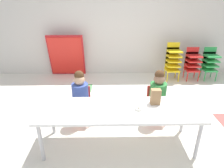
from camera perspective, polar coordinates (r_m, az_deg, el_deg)
The scene contains 13 objects.
ground_plane at distance 3.50m, azimuth 4.09°, elevation -10.75°, with size 6.62×4.73×0.02m.
back_wall at distance 5.28m, azimuth 2.25°, elevation 16.18°, with size 6.62×0.10×2.51m, color beige.
craft_table at distance 2.72m, azimuth 2.09°, elevation -7.88°, with size 2.16×0.68×0.60m.
seated_child_near_camera at distance 3.24m, azimuth -8.99°, elevation -2.44°, with size 0.34×0.34×0.92m.
seated_child_middle_seat at distance 3.30m, azimuth 12.87°, elevation -2.23°, with size 0.32×0.32×0.92m.
kid_chair_yellow_stack at distance 5.19m, azimuth 16.91°, elevation 6.67°, with size 0.32×0.30×0.92m.
kid_chair_red_stack at distance 5.38m, azimuth 21.88°, elevation 5.88°, with size 0.32×0.30×0.80m.
kid_chair_green_stack at distance 5.56m, azimuth 26.03°, elevation 5.72°, with size 0.32×0.30×0.80m.
folded_activity_table at distance 5.33m, azimuth -12.77°, elevation 7.83°, with size 0.90×0.29×1.09m.
paper_bag_brown at distance 2.82m, azimuth 12.26°, elevation -3.55°, with size 0.13×0.09×0.22m, color #9E754C.
paper_plate_near_edge at distance 2.68m, azimuth 7.54°, elevation -7.29°, with size 0.18×0.18×0.01m, color white.
paper_plate_center_table at distance 2.75m, azimuth -12.76°, elevation -6.83°, with size 0.18×0.18×0.01m, color white.
donut_powdered_on_plate at distance 2.67m, azimuth 7.56°, elevation -6.94°, with size 0.10×0.10×0.03m, color white.
Camera 1 is at (-0.30, -2.85, 1.99)m, focal length 32.21 mm.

